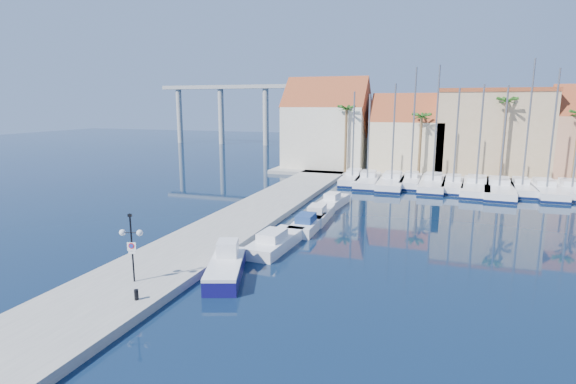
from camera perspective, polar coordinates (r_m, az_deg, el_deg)
name	(u,v)px	position (r m, az deg, el deg)	size (l,w,h in m)	color
ground	(289,306)	(23.39, 0.14, -14.24)	(260.00, 260.00, 0.00)	black
quay_west	(240,221)	(38.31, -6.09, -3.69)	(6.00, 77.00, 0.50)	gray
shore_north	(464,173)	(68.76, 21.47, 2.22)	(54.00, 16.00, 0.50)	gray
lamp_post	(131,237)	(25.54, -19.28, -5.46)	(1.26, 0.59, 3.81)	black
bollard	(136,295)	(23.92, -18.70, -12.25)	(0.21, 0.21, 0.53)	black
fishing_boat	(226,267)	(26.90, -7.89, -9.38)	(3.55, 5.81, 1.93)	#120E52
motorboat_west_0	(275,241)	(31.76, -1.61, -6.29)	(2.46, 6.59, 1.40)	white
motorboat_west_1	(307,224)	(36.35, 2.47, -4.03)	(1.92, 5.73, 1.40)	white
motorboat_west_2	(318,214)	(39.52, 3.86, -2.80)	(2.09, 5.90, 1.40)	white
motorboat_west_3	(334,201)	(44.86, 5.82, -1.14)	(2.20, 5.47, 1.40)	white
sailboat_0	(353,178)	(58.46, 8.23, 1.76)	(2.68, 9.03, 11.48)	white
sailboat_1	(368,180)	(57.24, 10.08, 1.49)	(3.19, 10.04, 11.15)	white
sailboat_2	(392,182)	(56.83, 13.06, 1.30)	(3.06, 11.02, 12.34)	white
sailboat_3	(411,180)	(57.76, 15.34, 1.43)	(2.38, 8.49, 14.25)	white
sailboat_4	(433,183)	(57.00, 17.91, 1.10)	(3.17, 10.92, 14.35)	white
sailboat_5	(453,184)	(56.79, 20.23, 0.91)	(2.85, 9.05, 11.77)	white
sailboat_6	(476,186)	(56.56, 22.78, 0.66)	(4.05, 11.88, 12.13)	white
sailboat_7	(499,188)	(56.38, 25.20, 0.43)	(4.08, 12.24, 11.98)	white
sailboat_8	(521,187)	(57.82, 27.51, 0.57)	(2.30, 8.64, 14.82)	white
sailboat_9	(545,189)	(57.88, 29.87, 0.29)	(2.84, 10.55, 13.72)	white
sailboat_10	(570,190)	(59.09, 32.22, 0.23)	(2.58, 9.49, 11.26)	white
building_0	(327,127)	(69.16, 4.96, 8.23)	(12.30, 9.00, 13.50)	beige
building_1	(408,137)	(67.33, 14.96, 6.77)	(10.30, 8.00, 11.00)	beige
building_2	(491,131)	(68.37, 24.35, 7.03)	(14.20, 10.20, 11.50)	tan
palm_0	(346,111)	(63.31, 7.44, 10.22)	(2.60, 2.60, 10.15)	brown
palm_1	(422,118)	(62.08, 16.60, 8.97)	(2.60, 2.60, 9.15)	brown
palm_2	(507,104)	(62.40, 26.04, 10.05)	(2.60, 2.60, 11.15)	brown
viaduct	(246,103)	(111.84, -5.32, 11.25)	(48.00, 2.20, 14.45)	#9E9E99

